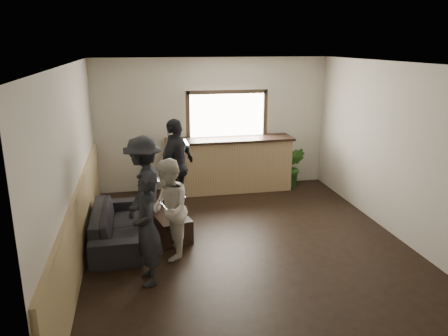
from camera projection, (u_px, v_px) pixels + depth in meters
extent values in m
cube|color=black|center=(246.00, 245.00, 6.92)|extent=(5.00, 6.00, 0.01)
cube|color=silver|center=(249.00, 63.00, 6.14)|extent=(5.00, 6.00, 0.01)
cube|color=#BEB7A6|center=(213.00, 124.00, 9.36)|extent=(5.00, 0.01, 2.80)
cube|color=#BEB7A6|center=(336.00, 248.00, 3.70)|extent=(5.00, 0.01, 2.80)
cube|color=#BEB7A6|center=(73.00, 169.00, 6.05)|extent=(0.01, 6.00, 2.80)
cube|color=#BEB7A6|center=(398.00, 151.00, 7.01)|extent=(0.01, 6.00, 2.80)
cube|color=tan|center=(81.00, 225.00, 6.29)|extent=(0.06, 5.90, 1.10)
cube|color=#9E7F56|center=(229.00, 166.00, 9.35)|extent=(2.60, 0.60, 1.10)
cube|color=black|center=(229.00, 139.00, 9.19)|extent=(2.70, 0.68, 0.05)
cube|color=white|center=(227.00, 115.00, 9.32)|extent=(1.60, 0.06, 0.90)
cube|color=#3F3326|center=(227.00, 92.00, 9.16)|extent=(1.72, 0.08, 0.08)
cube|color=#3F3326|center=(188.00, 116.00, 9.13)|extent=(0.08, 0.08, 1.06)
cube|color=#3F3326|center=(265.00, 114.00, 9.45)|extent=(0.08, 0.08, 1.06)
imported|color=black|center=(117.00, 225.00, 6.95)|extent=(0.76, 1.93, 0.56)
cube|color=black|center=(170.00, 226.00, 7.15)|extent=(0.69, 0.97, 0.39)
imported|color=silver|center=(157.00, 208.00, 7.23)|extent=(0.15, 0.15, 0.11)
imported|color=silver|center=(183.00, 214.00, 7.00)|extent=(0.12, 0.12, 0.09)
imported|color=#2D6623|center=(293.00, 167.00, 9.62)|extent=(0.60, 0.55, 0.90)
imported|color=black|center=(147.00, 228.00, 5.66)|extent=(0.43, 0.60, 1.53)
cube|color=black|center=(163.00, 205.00, 5.64)|extent=(0.10, 0.08, 0.12)
cube|color=silver|center=(163.00, 205.00, 5.63)|extent=(0.08, 0.07, 0.11)
imported|color=beige|center=(168.00, 210.00, 6.33)|extent=(0.58, 0.74, 1.50)
cube|color=black|center=(183.00, 194.00, 6.31)|extent=(0.09, 0.07, 0.12)
cube|color=silver|center=(183.00, 194.00, 6.31)|extent=(0.08, 0.07, 0.11)
imported|color=black|center=(144.00, 188.00, 6.98)|extent=(0.97, 1.24, 1.69)
cube|color=black|center=(157.00, 178.00, 6.90)|extent=(0.11, 0.10, 0.12)
cube|color=silver|center=(157.00, 178.00, 6.89)|extent=(0.09, 0.09, 0.11)
imported|color=black|center=(176.00, 166.00, 8.05)|extent=(0.98, 1.09, 1.78)
cube|color=black|center=(186.00, 142.00, 7.82)|extent=(0.12, 0.11, 0.12)
cube|color=silver|center=(186.00, 142.00, 7.82)|extent=(0.10, 0.10, 0.11)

